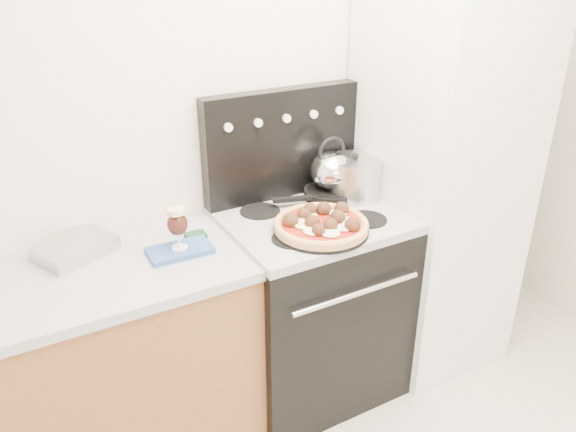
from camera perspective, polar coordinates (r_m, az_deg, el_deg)
room_shell at (r=1.65m, az=16.50°, el=-1.69°), size 3.52×3.01×2.52m
base_cabinet at (r=2.45m, az=-21.62°, el=-15.74°), size 1.45×0.60×0.86m
countertop at (r=2.20m, az=-23.50°, el=-6.77°), size 1.48×0.63×0.04m
stove_body at (r=2.70m, az=2.29°, el=-9.22°), size 0.76×0.65×0.88m
cooktop at (r=2.46m, az=2.47°, el=-0.39°), size 0.76×0.65×0.04m
backguard at (r=2.58m, az=-0.64°, el=7.35°), size 0.76×0.08×0.50m
fridge at (r=2.83m, az=14.95°, el=3.38°), size 0.64×0.68×1.90m
foil_sheet at (r=2.32m, az=-20.76°, el=-3.12°), size 0.33×0.29×0.05m
oven_mitt at (r=2.23m, az=-10.93°, el=-3.46°), size 0.25×0.15×0.02m
beer_glass at (r=2.19m, az=-11.14°, el=-1.24°), size 0.10×0.10×0.17m
pizza_pan at (r=2.32m, az=3.37°, el=-1.46°), size 0.47×0.47×0.01m
pizza at (r=2.30m, az=3.39°, el=-0.70°), size 0.47×0.47×0.06m
skillet at (r=2.63m, az=4.31°, el=2.31°), size 0.31×0.31×0.04m
tea_kettle at (r=2.58m, az=4.41°, el=4.92°), size 0.23×0.23×0.21m
stock_pot at (r=2.63m, az=6.74°, el=3.77°), size 0.31×0.31×0.18m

